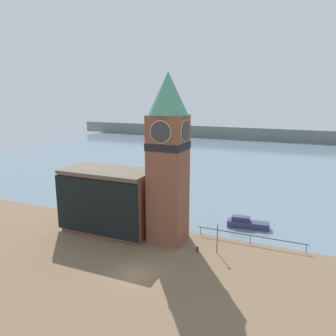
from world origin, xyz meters
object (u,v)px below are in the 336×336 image
(boat_near, at_px, (247,223))
(lamp_post, at_px, (217,232))
(clock_tower, at_px, (168,155))
(pier_building, at_px, (108,200))
(mooring_bollard_near, at_px, (197,249))

(boat_near, relative_size, lamp_post, 1.59)
(clock_tower, distance_m, boat_near, 16.07)
(boat_near, distance_m, lamp_post, 9.57)
(lamp_post, bearing_deg, pier_building, 177.43)
(clock_tower, distance_m, pier_building, 11.31)
(pier_building, xyz_separation_m, mooring_bollard_near, (13.53, -1.52, -3.97))
(clock_tower, relative_size, lamp_post, 5.66)
(mooring_bollard_near, xyz_separation_m, lamp_post, (2.21, 0.82, 2.27))
(clock_tower, relative_size, pier_building, 1.70)
(pier_building, height_order, lamp_post, pier_building)
(mooring_bollard_near, height_order, lamp_post, lamp_post)
(clock_tower, distance_m, lamp_post, 11.07)
(boat_near, bearing_deg, mooring_bollard_near, -119.05)
(pier_building, bearing_deg, boat_near, 25.55)
(clock_tower, xyz_separation_m, pier_building, (-8.91, -0.25, -6.95))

